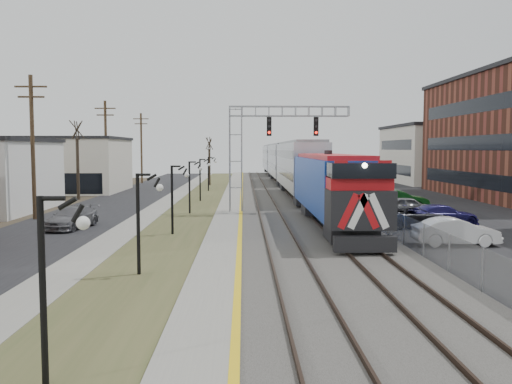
{
  "coord_description": "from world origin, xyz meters",
  "views": [
    {
      "loc": [
        0.09,
        -12.9,
        4.94
      ],
      "look_at": [
        0.77,
        16.4,
        2.6
      ],
      "focal_mm": 38.0,
      "sensor_mm": 36.0,
      "label": 1
    }
  ],
  "objects": [
    {
      "name": "street_west",
      "position": [
        -11.5,
        35.0,
        0.02
      ],
      "size": [
        7.0,
        120.0,
        0.04
      ],
      "primitive_type": "cube",
      "color": "black",
      "rests_on": "ground"
    },
    {
      "name": "platform_edge",
      "position": [
        -0.12,
        35.0,
        0.24
      ],
      "size": [
        0.24,
        120.0,
        0.01
      ],
      "primitive_type": "cube",
      "color": "gold",
      "rests_on": "platform"
    },
    {
      "name": "sidewalk",
      "position": [
        -7.0,
        35.0,
        0.04
      ],
      "size": [
        2.0,
        120.0,
        0.08
      ],
      "primitive_type": "cube",
      "color": "gray",
      "rests_on": "ground"
    },
    {
      "name": "ground",
      "position": [
        0.0,
        0.0,
        0.0
      ],
      "size": [
        160.0,
        160.0,
        0.0
      ],
      "primitive_type": "plane",
      "color": "#473D2D",
      "rests_on": "ground"
    },
    {
      "name": "car_lot_e",
      "position": [
        12.34,
        26.67,
        0.68
      ],
      "size": [
        4.06,
        1.77,
        1.36
      ],
      "primitive_type": "imported",
      "rotation": [
        0.0,
        0.0,
        1.53
      ],
      "color": "slate",
      "rests_on": "ground"
    },
    {
      "name": "lampposts",
      "position": [
        -4.0,
        18.29,
        2.0
      ],
      "size": [
        0.14,
        62.14,
        4.0
      ],
      "color": "black",
      "rests_on": "ground"
    },
    {
      "name": "utility_poles",
      "position": [
        -14.5,
        25.0,
        5.0
      ],
      "size": [
        0.28,
        80.28,
        10.0
      ],
      "color": "#4C3823",
      "rests_on": "ground"
    },
    {
      "name": "bare_trees",
      "position": [
        -12.66,
        38.91,
        2.7
      ],
      "size": [
        12.3,
        42.3,
        5.95
      ],
      "color": "#382D23",
      "rests_on": "ground"
    },
    {
      "name": "track_far",
      "position": [
        5.5,
        35.0,
        0.28
      ],
      "size": [
        1.58,
        120.0,
        0.15
      ],
      "color": "#2D2119",
      "rests_on": "ballast_bed"
    },
    {
      "name": "car_lot_c",
      "position": [
        10.67,
        20.46,
        0.68
      ],
      "size": [
        5.14,
        2.91,
        1.35
      ],
      "primitive_type": "imported",
      "rotation": [
        0.0,
        0.0,
        1.71
      ],
      "color": "black",
      "rests_on": "ground"
    },
    {
      "name": "fence",
      "position": [
        8.2,
        35.0,
        0.8
      ],
      "size": [
        0.04,
        120.0,
        1.6
      ],
      "primitive_type": "cube",
      "color": "gray",
      "rests_on": "ground"
    },
    {
      "name": "track_near",
      "position": [
        2.0,
        35.0,
        0.28
      ],
      "size": [
        1.58,
        120.0,
        0.15
      ],
      "color": "#2D2119",
      "rests_on": "ballast_bed"
    },
    {
      "name": "parking_lot",
      "position": [
        16.0,
        35.0,
        0.02
      ],
      "size": [
        16.0,
        120.0,
        0.04
      ],
      "primitive_type": "cube",
      "color": "black",
      "rests_on": "ground"
    },
    {
      "name": "car_street_b",
      "position": [
        -10.52,
        20.49,
        0.67
      ],
      "size": [
        2.66,
        4.89,
        1.34
      ],
      "primitive_type": "imported",
      "rotation": [
        0.0,
        0.0,
        -0.17
      ],
      "color": "slate",
      "rests_on": "ground"
    },
    {
      "name": "platform",
      "position": [
        -1.0,
        35.0,
        0.12
      ],
      "size": [
        2.0,
        120.0,
        0.24
      ],
      "primitive_type": "cube",
      "color": "gray",
      "rests_on": "ground"
    },
    {
      "name": "grass_median",
      "position": [
        -4.0,
        35.0,
        0.03
      ],
      "size": [
        4.0,
        120.0,
        0.06
      ],
      "primitive_type": "cube",
      "color": "#424927",
      "rests_on": "ground"
    },
    {
      "name": "ballast_bed",
      "position": [
        4.0,
        35.0,
        0.1
      ],
      "size": [
        8.0,
        120.0,
        0.2
      ],
      "primitive_type": "cube",
      "color": "#595651",
      "rests_on": "ground"
    },
    {
      "name": "car_lot_b",
      "position": [
        10.89,
        14.13,
        0.7
      ],
      "size": [
        4.26,
        1.53,
        1.4
      ],
      "primitive_type": "imported",
      "rotation": [
        0.0,
        0.0,
        1.56
      ],
      "color": "white",
      "rests_on": "ground"
    },
    {
      "name": "car_lot_f",
      "position": [
        12.67,
        30.45,
        0.78
      ],
      "size": [
        4.89,
        2.19,
        1.56
      ],
      "primitive_type": "imported",
      "rotation": [
        0.0,
        0.0,
        1.45
      ],
      "color": "#0B3910",
      "rests_on": "ground"
    },
    {
      "name": "signal_gantry",
      "position": [
        1.22,
        27.99,
        5.59
      ],
      "size": [
        9.0,
        1.07,
        8.15
      ],
      "color": "gray",
      "rests_on": "ground"
    },
    {
      "name": "car_lot_d",
      "position": [
        12.74,
        21.04,
        0.68
      ],
      "size": [
        4.97,
        2.73,
        1.36
      ],
      "primitive_type": "imported",
      "rotation": [
        0.0,
        0.0,
        1.75
      ],
      "color": "navy",
      "rests_on": "ground"
    },
    {
      "name": "train",
      "position": [
        5.5,
        55.3,
        2.92
      ],
      "size": [
        3.0,
        85.85,
        5.33
      ],
      "color": "#123597",
      "rests_on": "ground"
    }
  ]
}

